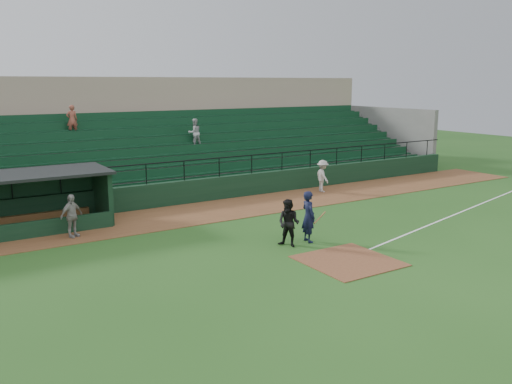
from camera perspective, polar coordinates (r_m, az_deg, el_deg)
ground at (r=19.59m, az=7.86°, el=-6.51°), size 90.00×90.00×0.00m
warning_track at (r=25.98m, az=-3.53°, el=-1.87°), size 40.00×4.00×0.03m
home_plate_dirt at (r=18.88m, az=9.82°, el=-7.24°), size 3.00×3.00×0.03m
foul_line at (r=26.01m, az=19.78°, el=-2.55°), size 17.49×4.44×0.01m
stadium_structure at (r=33.16m, az=-10.65°, el=4.91°), size 38.00×13.08×6.40m
batter_at_plate at (r=20.66m, az=5.61°, el=-2.62°), size 1.08×0.78×2.00m
umpire at (r=20.03m, az=3.51°, el=-3.33°), size 1.02×1.10×1.80m
runner at (r=30.11m, az=7.11°, el=1.70°), size 0.91×1.28×1.79m
dugout_player_a at (r=22.32m, az=-19.05°, el=-2.41°), size 1.10×0.82×1.73m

